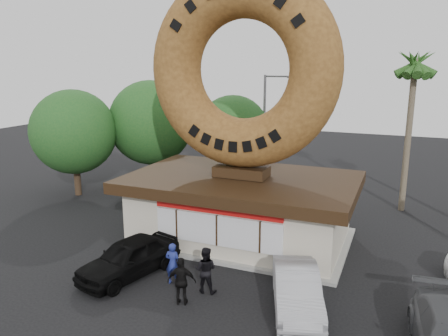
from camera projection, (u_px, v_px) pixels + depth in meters
ground at (187, 294)px, 16.97m from camera, size 90.00×90.00×0.00m
donut_shop at (241, 206)px, 21.94m from camera, size 11.20×7.20×3.80m
giant_donut at (243, 70)px, 20.41m from camera, size 9.29×2.37×9.29m
tree_west at (151, 123)px, 31.13m from camera, size 6.00×6.00×7.65m
tree_mid at (233, 132)px, 31.02m from camera, size 5.20×5.20×6.63m
tree_far at (74, 132)px, 28.92m from camera, size 5.60×5.60×7.14m
palm_near at (415, 70)px, 24.80m from camera, size 2.60×2.60×9.75m
street_lamp at (266, 125)px, 31.01m from camera, size 2.11×0.20×8.00m
person_left at (173, 264)px, 17.57m from camera, size 0.68×0.48×1.75m
person_center at (205, 270)px, 16.93m from camera, size 0.99×0.82×1.85m
person_right at (182, 281)px, 16.04m from camera, size 1.16×0.75×1.84m
car_black at (129, 257)px, 18.29m from camera, size 3.05×5.04×1.60m
car_silver at (297, 290)px, 15.78m from camera, size 2.96×4.83×1.50m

